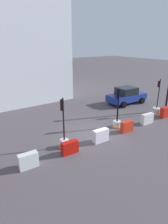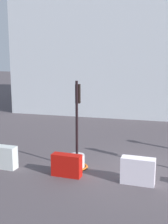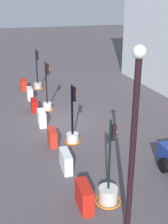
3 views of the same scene
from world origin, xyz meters
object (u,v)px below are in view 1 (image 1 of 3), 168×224
Objects in this scene: construction_barrier_3 at (101,136)px; traffic_light_1 at (64,139)px; construction_barrier_4 at (127,126)px; construction_barrier_5 at (147,119)px; traffic_light_3 at (156,110)px; construction_barrier_6 at (166,112)px; construction_barrier_1 at (28,161)px; car_blue_estate at (126,96)px; construction_barrier_2 at (70,147)px; traffic_light_2 at (117,120)px.

traffic_light_1 is at bearing 160.35° from construction_barrier_3.
construction_barrier_4 is 0.88× the size of construction_barrier_5.
traffic_light_3 is 2.87× the size of construction_barrier_6.
construction_barrier_1 is 0.24× the size of car_blue_estate.
construction_barrier_6 is (4.97, 0.01, 0.05)m from construction_barrier_4.
construction_barrier_6 is (2.53, -0.03, 0.03)m from construction_barrier_5.
construction_barrier_2 is at bearing -179.21° from construction_barrier_4.
traffic_light_2 is at bearing 7.79° from construction_barrier_1.
construction_barrier_4 is 0.23× the size of car_blue_estate.
traffic_light_1 reaches higher than construction_barrier_3.
traffic_light_2 is 2.70× the size of construction_barrier_6.
construction_barrier_5 is at bearing 1.00° from construction_barrier_3.
construction_barrier_4 is (2.56, 0.05, -0.03)m from construction_barrier_3.
construction_barrier_5 is (9.90, 0.02, 0.00)m from construction_barrier_1.
traffic_light_3 is at bearing 5.73° from construction_barrier_2.
traffic_light_3 reaches higher than construction_barrier_1.
traffic_light_1 is 0.87m from construction_barrier_2.
traffic_light_3 is at bearing 0.91° from traffic_light_1.
traffic_light_1 is at bearing 170.98° from construction_barrier_4.
construction_barrier_1 is at bearing -172.21° from traffic_light_2.
construction_barrier_1 is at bearing -159.17° from car_blue_estate.
construction_barrier_3 is 9.25m from car_blue_estate.
construction_barrier_3 is at bearing -179.56° from construction_barrier_6.
construction_barrier_3 is (-2.60, -1.10, -0.11)m from traffic_light_2.
construction_barrier_2 is 0.91× the size of construction_barrier_5.
traffic_light_3 is 9.98m from construction_barrier_2.
construction_barrier_1 is (-7.50, -1.03, -0.13)m from traffic_light_2.
construction_barrier_2 is 9.94m from construction_barrier_6.
construction_barrier_2 is at bearing -154.28° from car_blue_estate.
construction_barrier_5 is at bearing 179.34° from construction_barrier_6.
construction_barrier_1 is 9.90m from construction_barrier_5.
traffic_light_1 is at bearing 16.03° from construction_barrier_1.
car_blue_estate is at bearing 85.50° from traffic_light_3.
construction_barrier_1 is 1.03× the size of construction_barrier_4.
traffic_light_2 is 2.92× the size of construction_barrier_2.
traffic_light_3 is (9.81, 0.16, -0.14)m from traffic_light_1.
traffic_light_2 reaches higher than construction_barrier_2.
construction_barrier_5 is at bearing -160.61° from traffic_light_3.
construction_barrier_6 reaches higher than construction_barrier_2.
construction_barrier_4 is (4.85, -0.77, -0.17)m from traffic_light_1.
car_blue_estate is (5.27, 4.87, 0.45)m from construction_barrier_4.
construction_barrier_5 is (5.00, 0.09, -0.01)m from construction_barrier_3.
construction_barrier_3 is 7.53m from construction_barrier_6.
construction_barrier_1 is 0.94× the size of construction_barrier_3.
construction_barrier_3 is at bearing -172.62° from traffic_light_3.
car_blue_estate reaches higher than construction_barrier_2.
construction_barrier_6 is (9.94, 0.08, 0.07)m from construction_barrier_2.
construction_barrier_1 is (-12.42, -0.91, -0.01)m from traffic_light_3.
car_blue_estate is (10.12, 4.09, 0.28)m from traffic_light_1.
construction_barrier_1 is 12.43m from construction_barrier_6.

